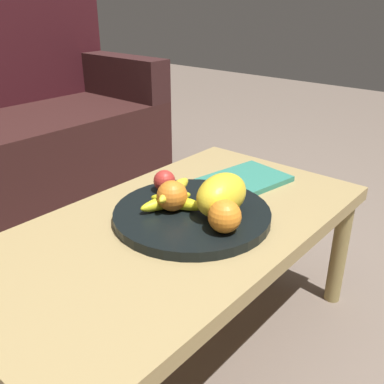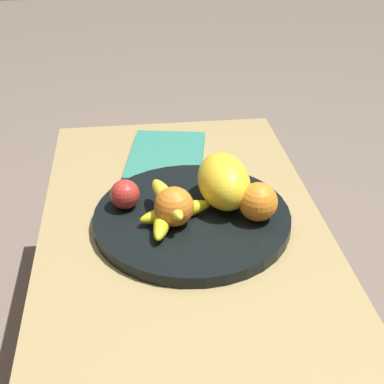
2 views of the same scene
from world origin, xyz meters
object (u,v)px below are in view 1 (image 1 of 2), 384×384
Objects in this scene: orange_front at (172,196)px; banana_bunch at (173,198)px; apple_front at (164,181)px; magazine at (245,180)px; melon_large_front at (222,195)px; orange_left at (225,216)px; coffee_table at (176,238)px; fruit_bowl at (192,214)px.

banana_bunch is (0.01, 0.01, -0.01)m from orange_front.
apple_front reaches higher than magazine.
melon_large_front is 2.03× the size of orange_front.
orange_left is at bearing -94.61° from banana_bunch.
orange_front is at bearing 65.13° from coffee_table.
orange_left is 0.27m from apple_front.
magazine is at bearing -1.80° from orange_front.
fruit_bowl is 0.07m from orange_front.
apple_front is at bearing 55.22° from banana_bunch.
coffee_table is 0.10m from banana_bunch.
melon_large_front reaches higher than orange_left.
orange_left reaches higher than banana_bunch.
melon_large_front reaches higher than coffee_table.
banana_bunch is at bearing 54.77° from coffee_table.
melon_large_front is at bearing -59.93° from orange_front.
orange_left reaches higher than fruit_bowl.
orange_front is 0.32m from magazine.
orange_left is 0.44× the size of banana_bunch.
orange_front is 1.01× the size of orange_left.
coffee_table is at bearing -125.23° from banana_bunch.
orange_left is 0.17m from banana_bunch.
apple_front is 0.24× the size of magazine.
orange_left is (0.01, -0.14, 0.11)m from coffee_table.
magazine is (0.31, 0.15, -0.06)m from orange_left.
banana_bunch is at bearing -173.28° from magazine.
orange_left is 1.28× the size of apple_front.
banana_bunch reaches higher than coffee_table.
coffee_table is at bearing -124.90° from apple_front.
orange_left reaches higher than apple_front.
banana_bunch is (0.01, 0.17, -0.01)m from orange_left.
orange_left is (-0.03, -0.13, 0.05)m from fruit_bowl.
orange_front is 0.31× the size of magazine.
melon_large_front reaches higher than banana_bunch.
melon_large_front is 0.90× the size of banana_bunch.
orange_front reaches higher than banana_bunch.
coffee_table is 13.69× the size of orange_left.
orange_front reaches higher than fruit_bowl.
melon_large_front is (0.07, -0.09, 0.12)m from coffee_table.
fruit_bowl is at bearing -67.58° from banana_bunch.
orange_left reaches higher than coffee_table.
orange_front is at bearing -126.88° from apple_front.
fruit_bowl is at bearing -51.13° from orange_front.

